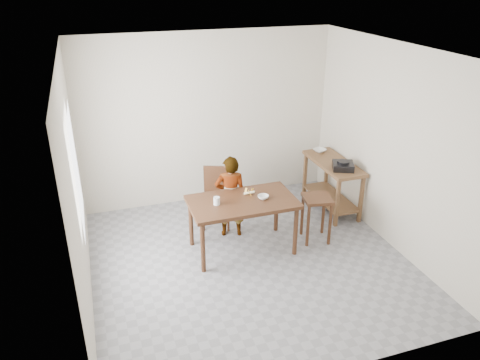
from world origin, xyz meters
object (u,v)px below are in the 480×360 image
object	(u,v)px
prep_counter	(332,185)
dining_table	(242,225)
stool	(316,218)
child	(230,197)
dining_chair	(217,199)

from	to	relation	value
prep_counter	dining_table	bearing A→B (deg)	-157.85
prep_counter	stool	size ratio (longest dim) A/B	1.80
child	stool	world-z (taller)	child
dining_table	child	size ratio (longest dim) A/B	1.16
child	dining_chair	distance (m)	0.38
dining_chair	dining_table	bearing A→B (deg)	-57.52
prep_counter	dining_chair	size ratio (longest dim) A/B	1.38
dining_chair	stool	xyz separation A→B (m)	(1.20, -0.83, -0.10)
dining_table	stool	world-z (taller)	dining_table
dining_chair	child	bearing A→B (deg)	-48.75
prep_counter	stool	bearing A→B (deg)	-130.40
child	stool	bearing A→B (deg)	168.77
stool	child	bearing A→B (deg)	154.80
dining_table	stool	xyz separation A→B (m)	(1.06, -0.08, -0.04)
prep_counter	dining_chair	xyz separation A→B (m)	(-1.86, 0.05, 0.04)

